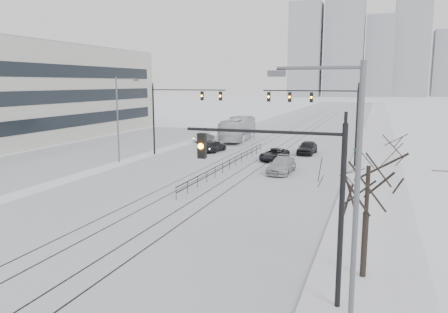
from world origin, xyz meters
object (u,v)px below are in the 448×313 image
(sedan_nb_right, at_px, (282,165))
(sedan_nb_front, at_px, (274,155))
(traffic_mast_near, at_px, (297,188))
(sedan_sb_outer, at_px, (204,137))
(sedan_nb_far, at_px, (307,148))
(sedan_sb_inner, at_px, (214,146))
(bare_tree, at_px, (368,178))
(box_truck, at_px, (238,129))

(sedan_nb_right, bearing_deg, sedan_nb_front, 109.96)
(sedan_nb_front, relative_size, sedan_nb_right, 0.93)
(traffic_mast_near, bearing_deg, sedan_nb_front, 104.39)
(sedan_sb_outer, height_order, sedan_nb_far, sedan_nb_far)
(traffic_mast_near, bearing_deg, sedan_sb_outer, 116.33)
(sedan_sb_inner, relative_size, sedan_nb_right, 0.84)
(sedan_nb_right, bearing_deg, sedan_sb_outer, 131.42)
(bare_tree, relative_size, sedan_nb_front, 1.31)
(sedan_nb_far, bearing_deg, sedan_sb_inner, -166.64)
(bare_tree, height_order, box_truck, bare_tree)
(traffic_mast_near, xyz_separation_m, sedan_nb_front, (-7.84, 30.55, -3.92))
(bare_tree, bearing_deg, sedan_nb_front, 110.41)
(bare_tree, distance_m, sedan_nb_right, 22.90)
(bare_tree, xyz_separation_m, sedan_sb_outer, (-23.20, 39.00, -3.83))
(traffic_mast_near, bearing_deg, sedan_nb_far, 98.07)
(sedan_sb_inner, bearing_deg, sedan_nb_front, 165.44)
(sedan_nb_right, bearing_deg, box_truck, 118.81)
(sedan_sb_inner, relative_size, sedan_nb_front, 0.90)
(traffic_mast_near, height_order, sedan_sb_outer, traffic_mast_near)
(sedan_sb_outer, bearing_deg, sedan_nb_front, 144.52)
(sedan_sb_inner, height_order, sedan_nb_front, sedan_sb_inner)
(sedan_nb_right, relative_size, sedan_nb_far, 1.09)
(sedan_nb_front, xyz_separation_m, sedan_nb_right, (2.19, -6.45, 0.08))
(sedan_nb_far, bearing_deg, sedan_sb_outer, 161.96)
(traffic_mast_near, distance_m, sedan_nb_right, 25.05)
(sedan_nb_far, bearing_deg, traffic_mast_near, -78.86)
(traffic_mast_near, distance_m, sedan_nb_far, 36.50)
(bare_tree, bearing_deg, sedan_nb_far, 102.84)
(sedan_nb_front, bearing_deg, sedan_sb_inner, 167.02)
(sedan_nb_front, relative_size, box_truck, 0.39)
(sedan_sb_outer, height_order, box_truck, box_truck)
(sedan_nb_front, bearing_deg, sedan_sb_outer, 147.56)
(sedan_sb_inner, bearing_deg, traffic_mast_near, 122.97)
(sedan_nb_right, bearing_deg, traffic_mast_near, -75.61)
(bare_tree, distance_m, sedan_nb_far, 33.99)
(bare_tree, xyz_separation_m, sedan_nb_front, (-10.25, 27.55, -3.84))
(sedan_nb_front, bearing_deg, sedan_nb_right, -62.19)
(sedan_sb_inner, distance_m, sedan_sb_outer, 9.29)
(sedan_sb_outer, bearing_deg, bare_tree, 126.75)
(sedan_sb_outer, bearing_deg, traffic_mast_near, 122.34)
(sedan_nb_right, xyz_separation_m, sedan_nb_far, (0.55, 11.84, 0.06))
(bare_tree, distance_m, sedan_sb_outer, 45.54)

